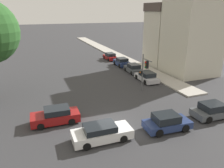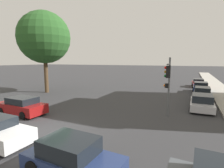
# 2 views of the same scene
# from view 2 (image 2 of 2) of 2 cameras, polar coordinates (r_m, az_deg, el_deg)

# --- Properties ---
(ground_plane) EXTENTS (300.00, 300.00, 0.00)m
(ground_plane) POSITION_cam_2_polar(r_m,az_deg,el_deg) (11.85, -21.28, -14.78)
(ground_plane) COLOR #333335
(sidewalk_strip) EXTENTS (2.95, 60.00, 0.18)m
(sidewalk_strip) POSITION_cam_2_polar(r_m,az_deg,el_deg) (40.64, 29.94, 0.52)
(sidewalk_strip) COLOR #ADA89E
(sidewalk_strip) RESTS_ON ground_plane
(street_tree) EXTENTS (6.94, 6.94, 10.97)m
(street_tree) POSITION_cam_2_polar(r_m,az_deg,el_deg) (25.94, -21.25, 13.93)
(street_tree) COLOR #4C3823
(street_tree) RESTS_ON ground_plane
(traffic_signal) EXTENTS (0.59, 2.05, 4.66)m
(traffic_signal) POSITION_cam_2_polar(r_m,az_deg,el_deg) (13.82, 17.80, 1.50)
(traffic_signal) COLOR #515456
(traffic_signal) RESTS_ON ground_plane
(crossing_car_1) EXTENTS (4.03, 2.09, 1.45)m
(crossing_car_1) POSITION_cam_2_polar(r_m,az_deg,el_deg) (7.52, -12.89, -22.41)
(crossing_car_1) COLOR navy
(crossing_car_1) RESTS_ON ground_plane
(crossing_car_3) EXTENTS (4.29, 2.04, 1.45)m
(crossing_car_3) POSITION_cam_2_polar(r_m,az_deg,el_deg) (16.38, -27.40, -6.40)
(crossing_car_3) COLOR maroon
(crossing_car_3) RESTS_ON ground_plane
(parked_car_0) EXTENTS (2.04, 4.22, 1.41)m
(parked_car_0) POSITION_cam_2_polar(r_m,az_deg,el_deg) (17.82, 27.28, -5.38)
(parked_car_0) COLOR #B7B7BC
(parked_car_0) RESTS_ON ground_plane
(parked_car_1) EXTENTS (1.95, 4.07, 1.44)m
(parked_car_1) POSITION_cam_2_polar(r_m,az_deg,el_deg) (22.50, 27.36, -2.79)
(parked_car_1) COLOR #4C5156
(parked_car_1) RESTS_ON ground_plane
(parked_car_2) EXTENTS (2.00, 4.02, 1.48)m
(parked_car_2) POSITION_cam_2_polar(r_m,az_deg,el_deg) (27.19, 26.93, -1.02)
(parked_car_2) COLOR navy
(parked_car_2) RESTS_ON ground_plane
(parked_car_3) EXTENTS (1.94, 4.16, 1.39)m
(parked_car_3) POSITION_cam_2_polar(r_m,az_deg,el_deg) (32.78, 26.30, 0.27)
(parked_car_3) COLOR maroon
(parked_car_3) RESTS_ON ground_plane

